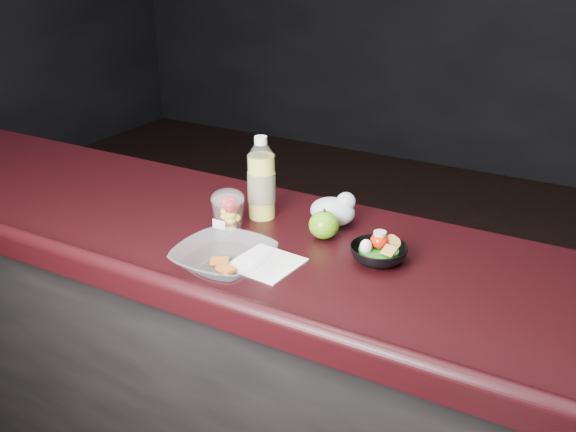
% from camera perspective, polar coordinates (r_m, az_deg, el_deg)
% --- Properties ---
extents(counter, '(4.06, 0.71, 1.02)m').
position_cam_1_polar(counter, '(2.07, -2.48, -14.68)').
color(counter, black).
rests_on(counter, ground).
extents(lemonade_bottle, '(0.08, 0.08, 0.25)m').
position_cam_1_polar(lemonade_bottle, '(1.88, -2.37, 2.86)').
color(lemonade_bottle, yellow).
rests_on(lemonade_bottle, counter).
extents(fruit_cup, '(0.09, 0.09, 0.13)m').
position_cam_1_polar(fruit_cup, '(1.79, -5.35, 0.41)').
color(fruit_cup, white).
rests_on(fruit_cup, counter).
extents(green_apple, '(0.09, 0.09, 0.09)m').
position_cam_1_polar(green_apple, '(1.77, 3.22, -0.80)').
color(green_apple, '#337B0E').
rests_on(green_apple, counter).
extents(plastic_bag, '(0.13, 0.11, 0.10)m').
position_cam_1_polar(plastic_bag, '(1.86, 4.13, 0.52)').
color(plastic_bag, silver).
rests_on(plastic_bag, counter).
extents(snack_bowl, '(0.18, 0.18, 0.08)m').
position_cam_1_polar(snack_bowl, '(1.66, 8.02, -3.21)').
color(snack_bowl, black).
rests_on(snack_bowl, counter).
extents(takeout_bowl, '(0.24, 0.24, 0.06)m').
position_cam_1_polar(takeout_bowl, '(1.62, -5.69, -3.84)').
color(takeout_bowl, silver).
rests_on(takeout_bowl, counter).
extents(paper_napkin, '(0.17, 0.17, 0.00)m').
position_cam_1_polar(paper_napkin, '(1.65, -1.96, -4.23)').
color(paper_napkin, white).
rests_on(paper_napkin, counter).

